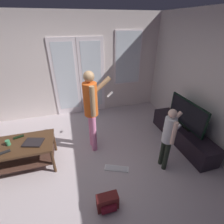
{
  "coord_description": "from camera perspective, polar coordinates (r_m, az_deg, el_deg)",
  "views": [
    {
      "loc": [
        0.15,
        -2.08,
        2.35
      ],
      "look_at": [
        0.82,
        0.28,
        0.98
      ],
      "focal_mm": 25.96,
      "sensor_mm": 36.0,
      "label": 1
    }
  ],
  "objects": [
    {
      "name": "coffee_table",
      "position": [
        3.32,
        -28.77,
        -11.64
      ],
      "size": [
        1.05,
        0.65,
        0.51
      ],
      "color": "#442A18",
      "rests_on": "ground_plane"
    },
    {
      "name": "tv_stand",
      "position": [
        3.88,
        23.38,
        -7.17
      ],
      "size": [
        0.42,
        1.72,
        0.4
      ],
      "color": "black",
      "rests_on": "ground_plane"
    },
    {
      "name": "cup_near_edge",
      "position": [
        3.3,
        -32.81,
        -9.09
      ],
      "size": [
        0.07,
        0.07,
        0.09
      ],
      "primitive_type": "cylinder",
      "color": "#398555",
      "rests_on": "coffee_table"
    },
    {
      "name": "wall_back_with_doors",
      "position": [
        4.49,
        -16.61,
        14.31
      ],
      "size": [
        5.52,
        0.09,
        2.63
      ],
      "color": "silver",
      "rests_on": "ground_plane"
    },
    {
      "name": "laptop_closed",
      "position": [
        3.15,
        -25.96,
        -9.6
      ],
      "size": [
        0.36,
        0.31,
        0.03
      ],
      "primitive_type": "cube",
      "rotation": [
        0.0,
        0.0,
        -0.29
      ],
      "color": "black",
      "rests_on": "coffee_table"
    },
    {
      "name": "flat_screen_tv",
      "position": [
        3.63,
        24.85,
        -0.74
      ],
      "size": [
        0.08,
        1.03,
        0.59
      ],
      "color": "black",
      "rests_on": "tv_stand"
    },
    {
      "name": "ground_plane",
      "position": [
        3.14,
        -13.99,
        -20.56
      ],
      "size": [
        5.52,
        4.65,
        0.02
      ],
      "primitive_type": "cube",
      "color": "#B9AAAE"
    },
    {
      "name": "person_child",
      "position": [
        2.86,
        19.32,
        -7.59
      ],
      "size": [
        0.42,
        0.32,
        1.19
      ],
      "color": "#242C22",
      "rests_on": "ground_plane"
    },
    {
      "name": "person_adult",
      "position": [
        3.03,
        -7.21,
        2.17
      ],
      "size": [
        0.62,
        0.47,
        1.64
      ],
      "color": "pink",
      "rests_on": "ground_plane"
    },
    {
      "name": "tv_remote_black",
      "position": [
        3.17,
        -33.7,
        -11.74
      ],
      "size": [
        0.18,
        0.1,
        0.02
      ],
      "primitive_type": "cube",
      "rotation": [
        0.0,
        0.0,
        0.34
      ],
      "color": "black",
      "rests_on": "coffee_table"
    },
    {
      "name": "dvd_remote_slim",
      "position": [
        3.41,
        -30.01,
        -7.6
      ],
      "size": [
        0.18,
        0.1,
        0.02
      ],
      "primitive_type": "cube",
      "rotation": [
        0.0,
        0.0,
        0.32
      ],
      "color": "black",
      "rests_on": "coffee_table"
    },
    {
      "name": "wall_right_plain",
      "position": [
        3.47,
        33.67,
        6.66
      ],
      "size": [
        0.06,
        4.65,
        2.6
      ],
      "color": "silver",
      "rests_on": "ground_plane"
    },
    {
      "name": "loose_keyboard",
      "position": [
        3.12,
        1.62,
        -19.23
      ],
      "size": [
        0.45,
        0.3,
        0.02
      ],
      "color": "white",
      "rests_on": "ground_plane"
    },
    {
      "name": "backpack",
      "position": [
        2.62,
        -1.58,
        -29.2
      ],
      "size": [
        0.31,
        0.18,
        0.25
      ],
      "color": "#5C1D1C",
      "rests_on": "ground_plane"
    }
  ]
}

